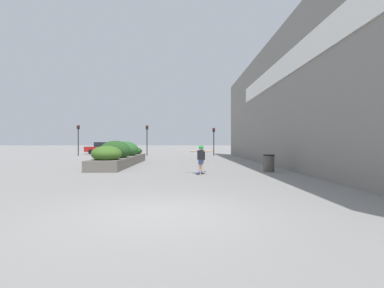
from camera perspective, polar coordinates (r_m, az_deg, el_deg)
name	(u,v)px	position (r m, az deg, el deg)	size (l,w,h in m)	color
ground_plane	(159,213)	(6.54, -6.23, -12.99)	(300.00, 300.00, 0.00)	gray
building_wall_right	(275,102)	(20.29, 15.51, 7.70)	(0.67, 33.85, 8.21)	gray
planter_box	(121,155)	(20.38, -13.37, -2.13)	(1.88, 10.35, 1.61)	#605B54
skateboard	(201,173)	(14.24, 1.75, -5.46)	(0.56, 0.79, 0.10)	navy
skateboarder	(201,156)	(14.19, 1.75, -2.26)	(1.08, 0.63, 1.27)	tan
trash_bin	(269,163)	(15.83, 14.41, -3.55)	(0.59, 0.59, 0.88)	#514C47
car_leftmost	(271,148)	(38.88, 14.81, -0.74)	(4.53, 1.85, 1.50)	maroon
car_center_left	(104,148)	(40.62, -16.37, -0.71)	(4.59, 1.95, 1.54)	maroon
traffic_light_left	(147,135)	(34.57, -8.57, 1.70)	(0.28, 0.30, 3.45)	black
traffic_light_right	(214,137)	(34.35, 4.17, 1.43)	(0.28, 0.30, 3.17)	black
traffic_light_far_left	(78,135)	(36.53, -20.86, 1.64)	(0.28, 0.30, 3.48)	black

